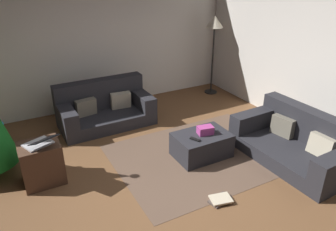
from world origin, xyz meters
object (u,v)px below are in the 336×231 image
(tv_remote, at_px, (195,139))
(corner_lamp, at_px, (214,28))
(book_stack, at_px, (220,199))
(gift_box, at_px, (205,130))
(couch_left, at_px, (104,108))
(side_table, at_px, (42,163))
(laptop, at_px, (40,142))
(couch_right, at_px, (297,142))
(ottoman, at_px, (202,145))

(tv_remote, relative_size, corner_lamp, 0.09)
(corner_lamp, bearing_deg, book_stack, -123.27)
(gift_box, distance_m, tv_remote, 0.26)
(couch_left, xyz_separation_m, side_table, (-1.30, -1.31, -0.00))
(tv_remote, bearing_deg, laptop, 140.24)
(couch_right, relative_size, laptop, 3.41)
(couch_left, relative_size, side_table, 2.87)
(laptop, height_order, book_stack, laptop)
(side_table, bearing_deg, corner_lamp, 22.93)
(tv_remote, xyz_separation_m, book_stack, (-0.19, -0.91, -0.35))
(gift_box, relative_size, laptop, 0.44)
(gift_box, relative_size, side_table, 0.40)
(laptop, bearing_deg, tv_remote, -13.98)
(couch_right, bearing_deg, corner_lamp, -11.06)
(laptop, bearing_deg, corner_lamp, 23.85)
(side_table, height_order, corner_lamp, corner_lamp)
(gift_box, xyz_separation_m, side_table, (-2.29, 0.48, -0.14))
(gift_box, height_order, corner_lamp, corner_lamp)
(ottoman, distance_m, side_table, 2.29)
(couch_right, bearing_deg, tv_remote, 63.58)
(gift_box, bearing_deg, ottoman, 176.05)
(gift_box, relative_size, tv_remote, 1.43)
(couch_right, distance_m, tv_remote, 1.55)
(couch_left, height_order, laptop, couch_left)
(book_stack, bearing_deg, tv_remote, 77.97)
(couch_left, xyz_separation_m, ottoman, (0.94, -1.79, -0.11))
(ottoman, relative_size, book_stack, 2.57)
(couch_right, height_order, laptop, laptop)
(ottoman, relative_size, corner_lamp, 0.49)
(couch_left, bearing_deg, laptop, 46.60)
(laptop, height_order, corner_lamp, corner_lamp)
(book_stack, bearing_deg, corner_lamp, 56.73)
(couch_left, relative_size, ottoman, 2.00)
(laptop, distance_m, corner_lamp, 4.32)
(side_table, bearing_deg, laptop, -68.17)
(laptop, bearing_deg, gift_box, -10.36)
(corner_lamp, bearing_deg, side_table, -157.07)
(corner_lamp, bearing_deg, couch_right, -99.06)
(couch_left, distance_m, couch_right, 3.32)
(gift_box, distance_m, laptop, 2.31)
(side_table, distance_m, book_stack, 2.39)
(ottoman, relative_size, side_table, 1.44)
(couch_left, relative_size, corner_lamp, 0.97)
(book_stack, bearing_deg, ottoman, 69.29)
(couch_left, height_order, gift_box, couch_left)
(laptop, relative_size, book_stack, 1.62)
(ottoman, bearing_deg, couch_left, 117.64)
(couch_right, xyz_separation_m, ottoman, (-1.22, 0.73, -0.08))
(book_stack, xyz_separation_m, corner_lamp, (2.06, 3.13, 1.42))
(couch_left, xyz_separation_m, gift_box, (0.99, -1.79, 0.14))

